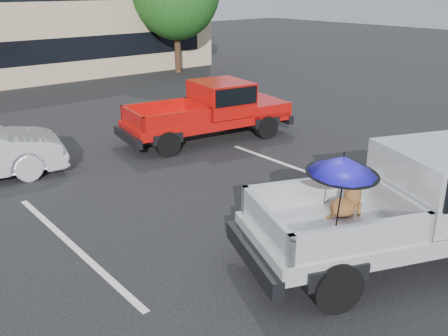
% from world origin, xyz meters
% --- Properties ---
extents(ground, '(90.00, 90.00, 0.00)m').
position_xyz_m(ground, '(0.00, 0.00, 0.00)').
color(ground, black).
rests_on(ground, ground).
extents(stripe_left, '(0.12, 5.00, 0.01)m').
position_xyz_m(stripe_left, '(-3.00, 2.00, 0.00)').
color(stripe_left, silver).
rests_on(stripe_left, ground).
extents(stripe_right, '(0.12, 5.00, 0.01)m').
position_xyz_m(stripe_right, '(3.00, 2.00, 0.00)').
color(stripe_right, silver).
rests_on(stripe_right, ground).
extents(motel_building, '(20.40, 8.40, 6.30)m').
position_xyz_m(motel_building, '(2.00, 20.99, 3.21)').
color(motel_building, tan).
rests_on(motel_building, ground).
extents(silver_pickup, '(6.01, 3.93, 2.06)m').
position_xyz_m(silver_pickup, '(1.46, -2.08, 1.05)').
color(silver_pickup, black).
rests_on(silver_pickup, ground).
extents(red_pickup, '(5.32, 2.52, 1.68)m').
position_xyz_m(red_pickup, '(3.15, 5.53, 0.92)').
color(red_pickup, black).
rests_on(red_pickup, ground).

